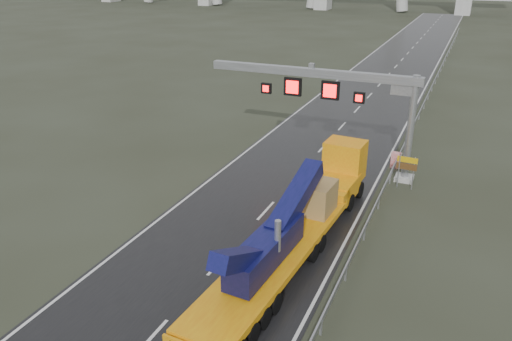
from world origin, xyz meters
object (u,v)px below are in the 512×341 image
at_px(sign_gantry, 341,93).
at_px(exit_sign_pair, 407,166).
at_px(heavy_haul_truck, 305,211).
at_px(striped_barrier, 396,160).

distance_m(sign_gantry, exit_sign_pair, 6.57).
bearing_deg(heavy_haul_truck, sign_gantry, 99.57).
xyz_separation_m(sign_gantry, striped_barrier, (3.90, 2.01, -5.03)).
bearing_deg(sign_gantry, heavy_haul_truck, -84.26).
relative_size(heavy_haul_truck, striped_barrier, 15.48).
bearing_deg(heavy_haul_truck, striped_barrier, 80.42).
height_order(heavy_haul_truck, exit_sign_pair, heavy_haul_truck).
relative_size(sign_gantry, heavy_haul_truck, 0.82).
xyz_separation_m(heavy_haul_truck, striped_barrier, (2.88, 12.08, -1.05)).
relative_size(sign_gantry, exit_sign_pair, 6.66).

